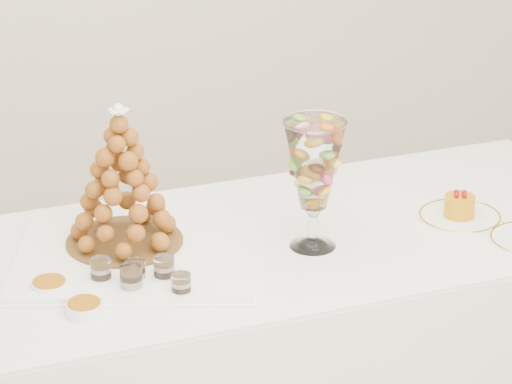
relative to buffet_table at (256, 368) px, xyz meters
name	(u,v)px	position (x,y,z in m)	size (l,w,h in m)	color
buffet_table	(256,368)	(0.00, 0.00, 0.00)	(2.14, 0.87, 0.81)	white
lace_tray	(134,259)	(-0.34, -0.01, 0.42)	(0.63, 0.47, 0.02)	white
macaron_vase	(314,166)	(0.14, -0.08, 0.64)	(0.17, 0.17, 0.36)	white
cake_plate	(460,217)	(0.60, -0.06, 0.41)	(0.24, 0.24, 0.01)	white
verrine_a	(101,272)	(-0.46, -0.10, 0.44)	(0.05, 0.05, 0.07)	white
verrine_b	(136,273)	(-0.37, -0.13, 0.44)	(0.05, 0.05, 0.07)	white
verrine_c	(164,270)	(-0.30, -0.14, 0.44)	(0.05, 0.05, 0.07)	white
verrine_d	(131,280)	(-0.40, -0.17, 0.44)	(0.06, 0.06, 0.08)	white
verrine_e	(181,286)	(-0.28, -0.24, 0.44)	(0.05, 0.05, 0.07)	white
ramekin_back	(49,287)	(-0.59, -0.09, 0.42)	(0.09, 0.09, 0.03)	white
ramekin_front	(84,308)	(-0.53, -0.23, 0.42)	(0.09, 0.09, 0.03)	white
croquembouche	(122,177)	(-0.35, 0.08, 0.62)	(0.32, 0.32, 0.40)	brown
mousse_cake	(460,206)	(0.59, -0.07, 0.45)	(0.09, 0.09, 0.08)	#C57C09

